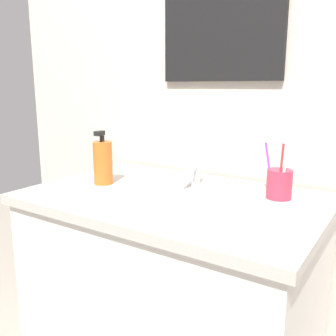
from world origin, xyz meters
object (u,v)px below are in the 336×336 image
at_px(toothbrush_red, 282,163).
at_px(toothbrush_cup, 279,184).
at_px(toothbrush_purple, 268,161).
at_px(wall_mirror, 222,14).
at_px(soap_dispenser, 103,162).
at_px(faucet, 193,170).
at_px(toothbrush_white, 285,162).

bearing_deg(toothbrush_red, toothbrush_cup, 110.34).
height_order(toothbrush_cup, toothbrush_purple, toothbrush_purple).
bearing_deg(wall_mirror, soap_dispenser, -129.88).
distance_m(faucet, toothbrush_red, 0.31).
bearing_deg(toothbrush_cup, toothbrush_white, -54.46).
bearing_deg(toothbrush_white, soap_dispenser, -167.52).
height_order(toothbrush_purple, soap_dispenser, toothbrush_purple).
relative_size(faucet, toothbrush_cup, 1.59).
relative_size(toothbrush_purple, wall_mirror, 0.40).
bearing_deg(faucet, soap_dispenser, -150.79).
bearing_deg(toothbrush_purple, wall_mirror, 146.91).
xyz_separation_m(toothbrush_purple, wall_mirror, (-0.25, 0.16, 0.47)).
distance_m(faucet, wall_mirror, 0.56).
distance_m(toothbrush_cup, toothbrush_red, 0.08).
relative_size(faucet, soap_dispenser, 0.76).
distance_m(toothbrush_red, wall_mirror, 0.59).
xyz_separation_m(toothbrush_purple, toothbrush_white, (0.06, -0.04, 0.01)).
bearing_deg(toothbrush_cup, wall_mirror, 149.69).
relative_size(faucet, wall_mirror, 0.31).
xyz_separation_m(toothbrush_purple, toothbrush_red, (0.05, -0.04, 0.01)).
height_order(toothbrush_cup, wall_mirror, wall_mirror).
height_order(soap_dispenser, wall_mirror, wall_mirror).
bearing_deg(toothbrush_purple, toothbrush_cup, -9.74).
relative_size(faucet, toothbrush_white, 0.70).
bearing_deg(toothbrush_purple, soap_dispenser, -162.14).
distance_m(toothbrush_white, toothbrush_red, 0.01).
distance_m(toothbrush_purple, soap_dispenser, 0.55).
bearing_deg(toothbrush_purple, toothbrush_white, -31.62).
bearing_deg(toothbrush_cup, soap_dispenser, -163.99).
bearing_deg(wall_mirror, toothbrush_purple, -33.09).
relative_size(toothbrush_cup, wall_mirror, 0.19).
xyz_separation_m(faucet, toothbrush_cup, (0.29, 0.01, -0.01)).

